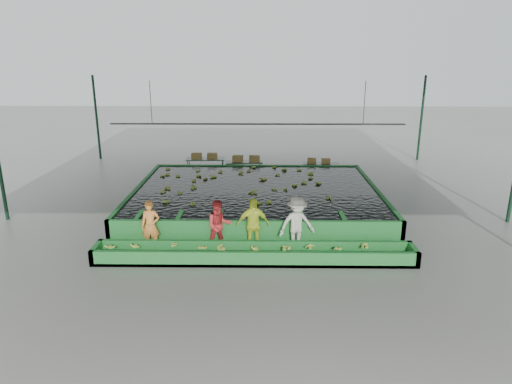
{
  "coord_description": "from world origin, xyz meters",
  "views": [
    {
      "loc": [
        0.23,
        -16.59,
        6.2
      ],
      "look_at": [
        0.0,
        0.5,
        1.0
      ],
      "focal_mm": 32.0,
      "sensor_mm": 36.0,
      "label": 1
    }
  ],
  "objects_px": {
    "sorting_trough": "(254,253)",
    "worker_a": "(151,226)",
    "packing_table_mid": "(244,170)",
    "worker_c": "(253,225)",
    "packing_table_left": "(206,167)",
    "box_stack_right": "(319,163)",
    "packing_table_right": "(321,171)",
    "box_stack_left": "(204,159)",
    "box_stack_mid": "(246,162)",
    "worker_d": "(297,224)",
    "flotation_tank": "(256,198)",
    "worker_b": "(219,226)"
  },
  "relations": [
    {
      "from": "worker_d",
      "to": "box_stack_left",
      "type": "height_order",
      "value": "worker_d"
    },
    {
      "from": "worker_b",
      "to": "packing_table_mid",
      "type": "relative_size",
      "value": 0.9
    },
    {
      "from": "worker_a",
      "to": "worker_d",
      "type": "height_order",
      "value": "worker_d"
    },
    {
      "from": "flotation_tank",
      "to": "packing_table_left",
      "type": "bearing_deg",
      "value": 117.18
    },
    {
      "from": "box_stack_mid",
      "to": "worker_c",
      "type": "bearing_deg",
      "value": -86.68
    },
    {
      "from": "worker_a",
      "to": "box_stack_left",
      "type": "bearing_deg",
      "value": 85.41
    },
    {
      "from": "worker_c",
      "to": "worker_b",
      "type": "bearing_deg",
      "value": 170.85
    },
    {
      "from": "box_stack_left",
      "to": "worker_c",
      "type": "bearing_deg",
      "value": -74.05
    },
    {
      "from": "flotation_tank",
      "to": "box_stack_left",
      "type": "xyz_separation_m",
      "value": [
        -2.79,
        5.26,
        0.46
      ]
    },
    {
      "from": "box_stack_right",
      "to": "packing_table_left",
      "type": "bearing_deg",
      "value": 173.21
    },
    {
      "from": "packing_table_right",
      "to": "worker_a",
      "type": "bearing_deg",
      "value": -126.51
    },
    {
      "from": "flotation_tank",
      "to": "box_stack_mid",
      "type": "bearing_deg",
      "value": 96.96
    },
    {
      "from": "sorting_trough",
      "to": "worker_c",
      "type": "xyz_separation_m",
      "value": [
        -0.06,
        0.8,
        0.65
      ]
    },
    {
      "from": "worker_b",
      "to": "box_stack_right",
      "type": "relative_size",
      "value": 1.47
    },
    {
      "from": "box_stack_left",
      "to": "worker_d",
      "type": "bearing_deg",
      "value": -66.5
    },
    {
      "from": "packing_table_left",
      "to": "box_stack_mid",
      "type": "height_order",
      "value": "box_stack_mid"
    },
    {
      "from": "box_stack_left",
      "to": "packing_table_mid",
      "type": "bearing_deg",
      "value": -11.65
    },
    {
      "from": "sorting_trough",
      "to": "box_stack_right",
      "type": "distance_m",
      "value": 10.26
    },
    {
      "from": "worker_b",
      "to": "packing_table_right",
      "type": "distance_m",
      "value": 10.01
    },
    {
      "from": "packing_table_mid",
      "to": "worker_c",
      "type": "bearing_deg",
      "value": -85.92
    },
    {
      "from": "worker_a",
      "to": "box_stack_right",
      "type": "distance_m",
      "value": 11.07
    },
    {
      "from": "packing_table_mid",
      "to": "box_stack_right",
      "type": "xyz_separation_m",
      "value": [
        3.84,
        -0.18,
        0.39
      ]
    },
    {
      "from": "worker_c",
      "to": "box_stack_mid",
      "type": "distance_m",
      "value": 9.13
    },
    {
      "from": "packing_table_left",
      "to": "box_stack_right",
      "type": "relative_size",
      "value": 1.72
    },
    {
      "from": "flotation_tank",
      "to": "packing_table_left",
      "type": "relative_size",
      "value": 4.99
    },
    {
      "from": "worker_d",
      "to": "flotation_tank",
      "type": "bearing_deg",
      "value": 91.2
    },
    {
      "from": "worker_a",
      "to": "box_stack_right",
      "type": "xyz_separation_m",
      "value": [
        6.52,
        8.95,
        -0.02
      ]
    },
    {
      "from": "box_stack_mid",
      "to": "box_stack_right",
      "type": "height_order",
      "value": "box_stack_mid"
    },
    {
      "from": "worker_b",
      "to": "worker_d",
      "type": "distance_m",
      "value": 2.53
    },
    {
      "from": "flotation_tank",
      "to": "packing_table_mid",
      "type": "distance_m",
      "value": 4.88
    },
    {
      "from": "sorting_trough",
      "to": "worker_a",
      "type": "height_order",
      "value": "worker_a"
    },
    {
      "from": "packing_table_left",
      "to": "box_stack_right",
      "type": "height_order",
      "value": "box_stack_right"
    },
    {
      "from": "worker_c",
      "to": "box_stack_right",
      "type": "relative_size",
      "value": 1.55
    },
    {
      "from": "packing_table_mid",
      "to": "box_stack_mid",
      "type": "xyz_separation_m",
      "value": [
        0.12,
        -0.02,
        0.44
      ]
    },
    {
      "from": "worker_a",
      "to": "box_stack_left",
      "type": "xyz_separation_m",
      "value": [
        0.6,
        9.56,
        0.07
      ]
    },
    {
      "from": "worker_d",
      "to": "box_stack_right",
      "type": "relative_size",
      "value": 1.58
    },
    {
      "from": "box_stack_left",
      "to": "box_stack_mid",
      "type": "height_order",
      "value": "box_stack_left"
    },
    {
      "from": "packing_table_right",
      "to": "box_stack_right",
      "type": "bearing_deg",
      "value": -170.86
    },
    {
      "from": "worker_b",
      "to": "packing_table_mid",
      "type": "xyz_separation_m",
      "value": [
        0.45,
        9.13,
        -0.42
      ]
    },
    {
      "from": "worker_d",
      "to": "packing_table_mid",
      "type": "relative_size",
      "value": 0.96
    },
    {
      "from": "worker_a",
      "to": "worker_d",
      "type": "relative_size",
      "value": 0.91
    },
    {
      "from": "sorting_trough",
      "to": "packing_table_mid",
      "type": "distance_m",
      "value": 9.96
    },
    {
      "from": "sorting_trough",
      "to": "packing_table_left",
      "type": "xyz_separation_m",
      "value": [
        -2.75,
        10.45,
        0.21
      ]
    },
    {
      "from": "packing_table_mid",
      "to": "box_stack_mid",
      "type": "relative_size",
      "value": 1.36
    },
    {
      "from": "flotation_tank",
      "to": "worker_a",
      "type": "xyz_separation_m",
      "value": [
        -3.39,
        -4.3,
        0.39
      ]
    },
    {
      "from": "worker_b",
      "to": "packing_table_mid",
      "type": "height_order",
      "value": "worker_b"
    },
    {
      "from": "sorting_trough",
      "to": "packing_table_right",
      "type": "relative_size",
      "value": 5.51
    },
    {
      "from": "packing_table_right",
      "to": "box_stack_mid",
      "type": "height_order",
      "value": "box_stack_mid"
    },
    {
      "from": "packing_table_right",
      "to": "box_stack_right",
      "type": "relative_size",
      "value": 1.56
    },
    {
      "from": "worker_c",
      "to": "worker_d",
      "type": "bearing_deg",
      "value": -9.15
    }
  ]
}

